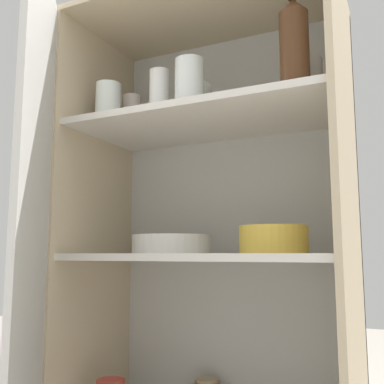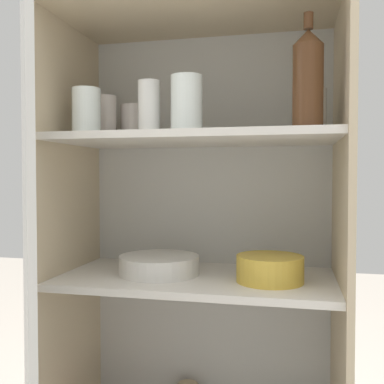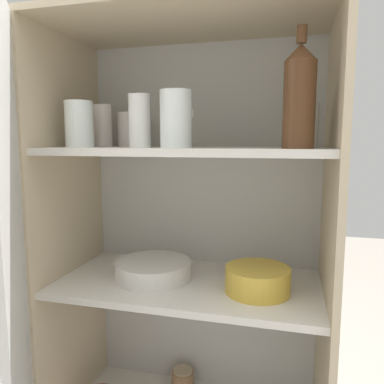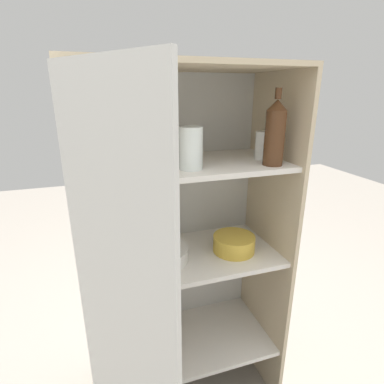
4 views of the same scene
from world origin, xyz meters
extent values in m
cube|color=silver|center=(0.00, 0.40, 0.74)|extent=(0.81, 0.02, 1.49)
cube|color=#CCB793|center=(-0.39, 0.20, 0.74)|extent=(0.02, 0.43, 1.49)
cube|color=#CCB793|center=(0.39, 0.20, 0.74)|extent=(0.02, 0.43, 1.49)
cube|color=#CCB793|center=(0.00, 0.20, 1.50)|extent=(0.81, 0.43, 0.02)
cube|color=silver|center=(0.00, 0.20, 0.74)|extent=(0.77, 0.39, 0.02)
cube|color=silver|center=(0.00, 0.20, 1.14)|extent=(0.77, 0.39, 0.02)
cube|color=silver|center=(-0.29, -0.18, 0.74)|extent=(0.24, 0.34, 1.49)
cylinder|color=white|center=(-0.30, 0.11, 1.22)|extent=(0.08, 0.08, 0.13)
cylinder|color=silver|center=(-0.22, 0.30, 1.21)|extent=(0.08, 0.08, 0.11)
cylinder|color=silver|center=(-0.29, 0.24, 1.22)|extent=(0.06, 0.06, 0.13)
cylinder|color=white|center=(-0.12, 0.12, 1.22)|extent=(0.06, 0.06, 0.14)
cylinder|color=white|center=(-0.01, 0.10, 1.23)|extent=(0.08, 0.08, 0.15)
cylinder|color=white|center=(0.32, 0.17, 1.21)|extent=(0.07, 0.07, 0.11)
cylinder|color=white|center=(-0.03, 0.20, 1.15)|extent=(0.06, 0.06, 0.01)
cylinder|color=white|center=(-0.03, 0.20, 1.19)|extent=(0.01, 0.01, 0.06)
ellipsoid|color=white|center=(-0.03, 0.20, 1.25)|extent=(0.09, 0.09, 0.07)
cylinder|color=#4C2D19|center=(0.30, 0.06, 1.25)|extent=(0.07, 0.07, 0.20)
cone|color=#4C2D19|center=(0.30, 0.06, 1.37)|extent=(0.07, 0.07, 0.04)
cylinder|color=#4C2D19|center=(0.30, 0.06, 1.41)|extent=(0.02, 0.02, 0.04)
cylinder|color=silver|center=(-0.11, 0.19, 0.76)|extent=(0.23, 0.23, 0.01)
cylinder|color=silver|center=(-0.11, 0.19, 0.77)|extent=(0.23, 0.23, 0.01)
cylinder|color=silver|center=(-0.11, 0.19, 0.77)|extent=(0.23, 0.23, 0.01)
cylinder|color=silver|center=(-0.11, 0.19, 0.78)|extent=(0.23, 0.23, 0.01)
cylinder|color=silver|center=(-0.11, 0.19, 0.79)|extent=(0.23, 0.23, 0.01)
cylinder|color=silver|center=(-0.11, 0.19, 0.80)|extent=(0.23, 0.23, 0.01)
cylinder|color=gold|center=(0.21, 0.16, 0.79)|extent=(0.18, 0.18, 0.07)
torus|color=gold|center=(0.21, 0.16, 0.82)|extent=(0.18, 0.18, 0.01)
cylinder|color=#99704C|center=(-0.06, 0.33, 0.33)|extent=(0.08, 0.08, 0.07)
cylinder|color=tan|center=(-0.06, 0.33, 0.37)|extent=(0.07, 0.07, 0.01)
camera|label=1|loc=(0.53, -0.99, 0.75)|focal=42.00mm
camera|label=2|loc=(0.27, -1.05, 1.03)|focal=42.00mm
camera|label=3|loc=(0.29, -0.84, 1.17)|focal=35.00mm
camera|label=4|loc=(-0.32, -0.88, 1.41)|focal=28.00mm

